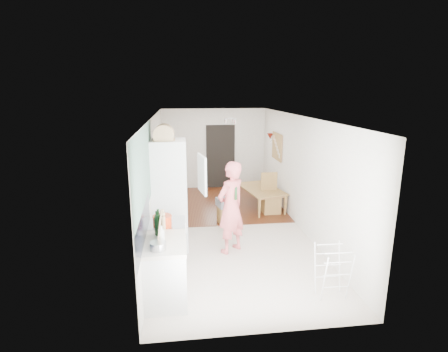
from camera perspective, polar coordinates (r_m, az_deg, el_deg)
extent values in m
cube|color=beige|center=(7.96, 0.87, -8.64)|extent=(3.20, 7.00, 0.01)
cube|color=#573315|center=(9.68, -0.64, -4.45)|extent=(3.20, 3.30, 0.01)
cube|color=gray|center=(5.44, -12.88, 0.84)|extent=(0.02, 3.00, 1.30)
cube|color=black|center=(5.13, -12.99, -8.20)|extent=(0.02, 1.90, 0.50)
cube|color=black|center=(11.02, -0.57, 3.16)|extent=(0.90, 0.04, 2.00)
cube|color=silver|center=(5.41, -9.45, -15.23)|extent=(0.60, 0.90, 0.86)
cube|color=beige|center=(5.20, -9.66, -10.80)|extent=(0.62, 0.92, 0.06)
cube|color=silver|center=(6.07, -9.19, -11.72)|extent=(0.60, 0.60, 0.88)
cube|color=#B1B1B3|center=(5.89, -9.36, -7.68)|extent=(0.60, 0.60, 0.04)
cube|color=silver|center=(6.80, -8.86, -3.16)|extent=(0.66, 0.66, 2.15)
cube|color=silver|center=(6.39, -3.62, 0.30)|extent=(0.14, 0.56, 0.70)
cube|color=white|center=(6.67, -6.35, 0.83)|extent=(0.02, 0.52, 0.66)
cube|color=tan|center=(9.66, 8.69, 4.79)|extent=(0.03, 0.90, 0.70)
cube|color=olive|center=(9.65, 8.60, 4.79)|extent=(0.00, 0.94, 0.74)
cone|color=maroon|center=(10.24, 7.54, 6.47)|extent=(0.18, 0.18, 0.16)
imported|color=#D45B5E|center=(6.57, 1.14, -3.84)|extent=(0.91, 0.87, 2.10)
imported|color=olive|center=(9.31, 6.21, -3.83)|extent=(0.97, 1.43, 0.46)
cube|color=slate|center=(8.09, 0.41, -4.34)|extent=(0.49, 0.49, 0.19)
cylinder|color=red|center=(5.71, -10.04, -7.23)|extent=(0.37, 0.37, 0.18)
cylinder|color=#B1B1B3|center=(4.94, -10.68, -11.16)|extent=(0.26, 0.26, 0.11)
cylinder|color=#173B18|center=(6.44, 1.94, -2.84)|extent=(0.05, 0.05, 0.24)
cylinder|color=#173B18|center=(5.34, -10.64, -7.89)|extent=(0.09, 0.09, 0.34)
cylinder|color=#173B18|center=(5.38, -10.90, -7.90)|extent=(0.08, 0.08, 0.30)
cylinder|color=silver|center=(5.07, -10.19, -9.75)|extent=(0.09, 0.09, 0.22)
cylinder|color=tan|center=(5.55, -9.86, -7.59)|extent=(0.08, 0.08, 0.23)
cylinder|color=tan|center=(5.63, -10.00, -7.19)|extent=(0.07, 0.07, 0.24)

